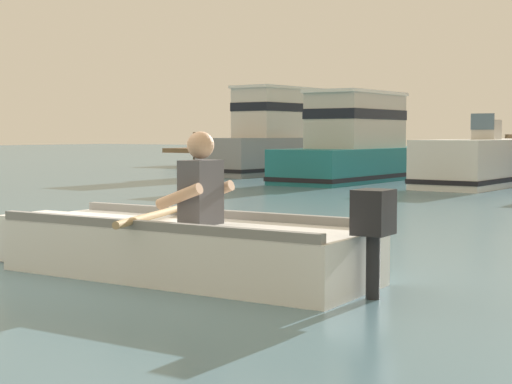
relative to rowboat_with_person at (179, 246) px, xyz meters
name	(u,v)px	position (x,y,z in m)	size (l,w,h in m)	color
ground_plane	(69,262)	(-1.30, -0.01, -0.25)	(120.00, 120.00, 0.00)	slate
wooden_dock	(328,152)	(-8.60, 17.71, 0.31)	(12.87, 1.64, 1.22)	brown
rowboat_with_person	(179,246)	(0.00, 0.00, 0.00)	(3.72, 1.89, 1.19)	white
moored_boat_grey	(286,142)	(-8.47, 14.99, 0.67)	(2.09, 6.68, 2.51)	gray
moored_boat_teal	(363,148)	(-4.99, 13.10, 0.55)	(1.87, 6.67, 2.20)	#1E727A
moored_boat_white	(493,163)	(-1.80, 13.36, 0.25)	(1.71, 6.00, 1.62)	white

